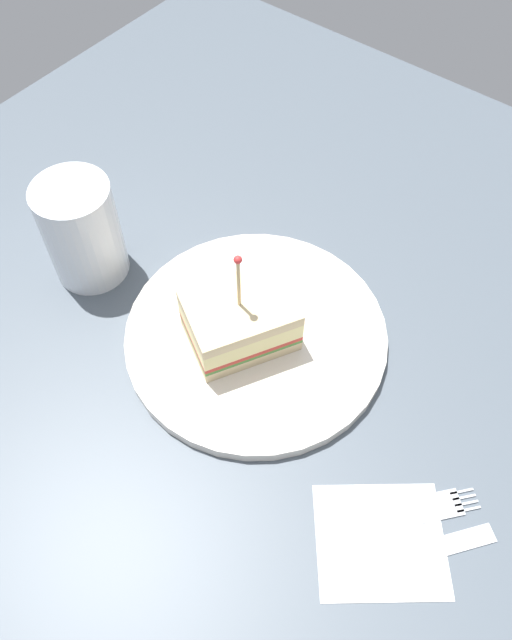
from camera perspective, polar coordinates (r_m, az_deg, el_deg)
ground_plane at (r=61.07cm, az=0.00°, el=-2.22°), size 93.66×93.66×2.00cm
plate at (r=59.72cm, az=0.00°, el=-1.41°), size 24.39×24.39×1.19cm
sandwich_half_center at (r=56.89cm, az=-1.43°, el=-0.04°), size 11.45×10.57×11.32cm
drink_glass at (r=63.96cm, az=-15.14°, el=7.24°), size 7.32×7.32×10.75cm
napkin at (r=53.36cm, az=11.03°, el=-18.75°), size 13.26×13.41×0.15cm
fork at (r=54.69cm, az=14.54°, el=-16.04°), size 10.15×8.85×0.35cm
knife at (r=53.85cm, az=15.14°, el=-19.21°), size 10.52×8.33×0.35cm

